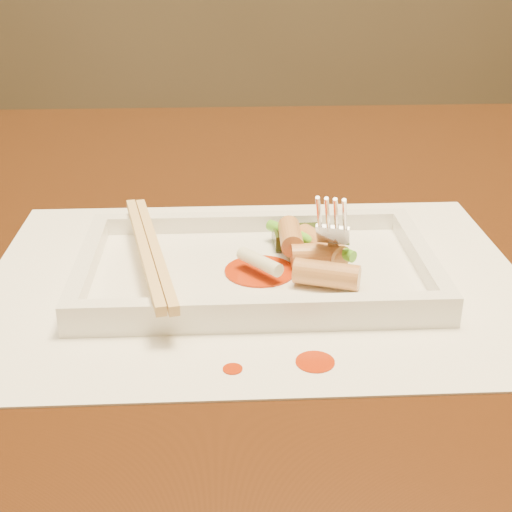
{
  "coord_description": "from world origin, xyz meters",
  "views": [
    {
      "loc": [
        0.05,
        -0.58,
        0.99
      ],
      "look_at": [
        0.07,
        -0.1,
        0.77
      ],
      "focal_mm": 50.0,
      "sensor_mm": 36.0,
      "label": 1
    }
  ],
  "objects_px": {
    "table": "(174,328)",
    "chopstick_a": "(144,249)",
    "fork": "(351,164)",
    "placemat": "(256,279)",
    "plate_base": "(256,273)"
  },
  "relations": [
    {
      "from": "table",
      "to": "chopstick_a",
      "type": "xyz_separation_m",
      "value": [
        -0.01,
        -0.1,
        0.13
      ]
    },
    {
      "from": "table",
      "to": "fork",
      "type": "height_order",
      "value": "fork"
    },
    {
      "from": "placemat",
      "to": "fork",
      "type": "xyz_separation_m",
      "value": [
        0.07,
        0.02,
        0.08
      ]
    },
    {
      "from": "placemat",
      "to": "fork",
      "type": "relative_size",
      "value": 2.86
    },
    {
      "from": "chopstick_a",
      "to": "fork",
      "type": "distance_m",
      "value": 0.16
    },
    {
      "from": "chopstick_a",
      "to": "plate_base",
      "type": "bearing_deg",
      "value": 0.0
    },
    {
      "from": "plate_base",
      "to": "chopstick_a",
      "type": "xyz_separation_m",
      "value": [
        -0.08,
        -0.0,
        0.02
      ]
    },
    {
      "from": "plate_base",
      "to": "chopstick_a",
      "type": "relative_size",
      "value": 1.36
    },
    {
      "from": "table",
      "to": "fork",
      "type": "relative_size",
      "value": 10.0
    },
    {
      "from": "placemat",
      "to": "chopstick_a",
      "type": "bearing_deg",
      "value": -180.0
    },
    {
      "from": "plate_base",
      "to": "table",
      "type": "bearing_deg",
      "value": 124.9
    },
    {
      "from": "placemat",
      "to": "chopstick_a",
      "type": "relative_size",
      "value": 2.09
    },
    {
      "from": "fork",
      "to": "chopstick_a",
      "type": "bearing_deg",
      "value": -173.25
    },
    {
      "from": "plate_base",
      "to": "chopstick_a",
      "type": "bearing_deg",
      "value": -180.0
    },
    {
      "from": "plate_base",
      "to": "fork",
      "type": "relative_size",
      "value": 1.86
    }
  ]
}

